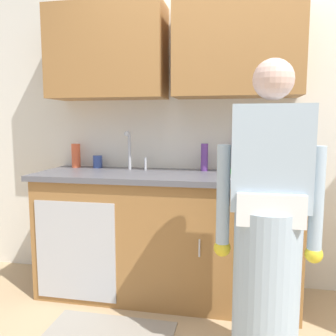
% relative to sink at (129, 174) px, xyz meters
% --- Properties ---
extents(kitchen_wall_with_uppers, '(4.80, 0.44, 2.70)m').
position_rel_sink_xyz_m(kitchen_wall_with_uppers, '(0.70, 0.29, 0.55)').
color(kitchen_wall_with_uppers, silver).
rests_on(kitchen_wall_with_uppers, ground).
extents(counter_cabinet, '(1.90, 0.62, 0.90)m').
position_rel_sink_xyz_m(counter_cabinet, '(0.29, -0.01, -0.48)').
color(counter_cabinet, '#9E6B38').
rests_on(counter_cabinet, ground).
extents(countertop, '(1.96, 0.66, 0.04)m').
position_rel_sink_xyz_m(countertop, '(0.29, -0.01, -0.01)').
color(countertop, '#595960').
rests_on(countertop, counter_cabinet).
extents(sink, '(0.50, 0.36, 0.35)m').
position_rel_sink_xyz_m(sink, '(0.00, 0.00, 0.00)').
color(sink, '#B7BABF').
rests_on(sink, counter_cabinet).
extents(person_at_sink, '(0.55, 0.34, 1.62)m').
position_rel_sink_xyz_m(person_at_sink, '(0.97, -0.74, -0.23)').
color(person_at_sink, white).
rests_on(person_at_sink, ground).
extents(bottle_cleaner_spray, '(0.07, 0.07, 0.20)m').
position_rel_sink_xyz_m(bottle_cleaner_spray, '(-0.53, 0.20, 0.11)').
color(bottle_cleaner_spray, '#E05933').
rests_on(bottle_cleaner_spray, countertop).
extents(bottle_water_tall, '(0.06, 0.06, 0.21)m').
position_rel_sink_xyz_m(bottle_water_tall, '(0.55, 0.19, 0.12)').
color(bottle_water_tall, '#66388C').
rests_on(bottle_water_tall, countertop).
extents(bottle_soap, '(0.06, 0.06, 0.18)m').
position_rel_sink_xyz_m(bottle_soap, '(1.17, 0.18, 0.10)').
color(bottle_soap, silver).
rests_on(bottle_soap, countertop).
extents(bottle_water_short, '(0.08, 0.08, 0.26)m').
position_rel_sink_xyz_m(bottle_water_short, '(0.81, 0.23, 0.14)').
color(bottle_water_short, '#66388C').
rests_on(bottle_water_short, countertop).
extents(cup_by_sink, '(0.08, 0.08, 0.10)m').
position_rel_sink_xyz_m(cup_by_sink, '(-0.34, 0.21, 0.07)').
color(cup_by_sink, '#33478C').
rests_on(cup_by_sink, countertop).
extents(knife_on_counter, '(0.16, 0.21, 0.01)m').
position_rel_sink_xyz_m(knife_on_counter, '(0.81, -0.15, 0.02)').
color(knife_on_counter, silver).
rests_on(knife_on_counter, countertop).
extents(sponge, '(0.11, 0.07, 0.03)m').
position_rel_sink_xyz_m(sponge, '(0.80, 0.10, 0.03)').
color(sponge, '#4CBF4C').
rests_on(sponge, countertop).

